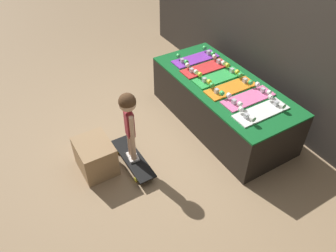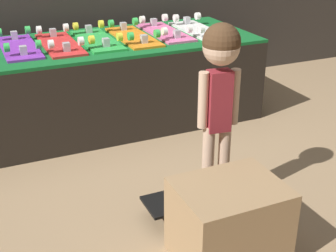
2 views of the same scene
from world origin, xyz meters
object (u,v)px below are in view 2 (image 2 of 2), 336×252
(skateboard_orange_on_rack, at_px, (133,35))
(skateboard_white_on_rack, at_px, (199,29))
(skateboard_purple_on_rack, at_px, (19,46))
(skateboard_red_on_rack, at_px, (60,43))
(skateboard_green_on_rack, at_px, (97,39))
(skateboard_on_floor, at_px, (214,193))
(skateboard_pink_on_rack, at_px, (165,31))
(storage_box, at_px, (228,223))
(child, at_px, (220,79))

(skateboard_orange_on_rack, relative_size, skateboard_white_on_rack, 1.00)
(skateboard_purple_on_rack, bearing_deg, skateboard_red_on_rack, -6.41)
(skateboard_purple_on_rack, xyz_separation_m, skateboard_red_on_rack, (0.24, -0.03, 0.00))
(skateboard_red_on_rack, relative_size, skateboard_green_on_rack, 1.00)
(skateboard_green_on_rack, distance_m, skateboard_orange_on_rack, 0.25)
(skateboard_purple_on_rack, height_order, skateboard_on_floor, skateboard_purple_on_rack)
(skateboard_green_on_rack, relative_size, skateboard_pink_on_rack, 1.00)
(skateboard_purple_on_rack, distance_m, skateboard_orange_on_rack, 0.74)
(skateboard_red_on_rack, xyz_separation_m, storage_box, (0.31, -1.58, -0.41))
(child, bearing_deg, skateboard_pink_on_rack, 84.23)
(skateboard_orange_on_rack, xyz_separation_m, child, (-0.04, -1.22, 0.08))
(skateboard_purple_on_rack, bearing_deg, skateboard_pink_on_rack, 0.13)
(skateboard_red_on_rack, bearing_deg, skateboard_on_floor, -69.84)
(skateboard_red_on_rack, xyz_separation_m, skateboard_green_on_rack, (0.24, 0.01, 0.00))
(skateboard_pink_on_rack, height_order, skateboard_on_floor, skateboard_pink_on_rack)
(storage_box, bearing_deg, skateboard_on_floor, 68.93)
(skateboard_orange_on_rack, bearing_deg, skateboard_red_on_rack, 179.14)
(skateboard_orange_on_rack, bearing_deg, skateboard_white_on_rack, -1.12)
(skateboard_purple_on_rack, relative_size, skateboard_green_on_rack, 1.00)
(skateboard_on_floor, xyz_separation_m, storage_box, (-0.14, -0.35, 0.10))
(skateboard_green_on_rack, distance_m, skateboard_on_floor, 1.35)
(skateboard_orange_on_rack, bearing_deg, skateboard_green_on_rack, 176.61)
(skateboard_purple_on_rack, relative_size, skateboard_white_on_rack, 1.00)
(skateboard_pink_on_rack, relative_size, child, 0.74)
(skateboard_red_on_rack, relative_size, skateboard_orange_on_rack, 1.00)
(skateboard_green_on_rack, relative_size, child, 0.74)
(child, relative_size, storage_box, 1.93)
(skateboard_purple_on_rack, distance_m, storage_box, 1.75)
(skateboard_on_floor, bearing_deg, skateboard_orange_on_rack, 88.15)
(skateboard_red_on_rack, relative_size, child, 0.74)
(skateboard_purple_on_rack, height_order, skateboard_white_on_rack, same)
(skateboard_purple_on_rack, xyz_separation_m, skateboard_on_floor, (0.70, -1.25, -0.51))
(skateboard_green_on_rack, bearing_deg, skateboard_on_floor, -80.54)
(skateboard_purple_on_rack, bearing_deg, storage_box, -70.86)
(skateboard_green_on_rack, relative_size, storage_box, 1.42)
(skateboard_orange_on_rack, bearing_deg, skateboard_on_floor, -91.85)
(skateboard_green_on_rack, height_order, skateboard_orange_on_rack, same)
(skateboard_on_floor, distance_m, storage_box, 0.39)
(skateboard_orange_on_rack, height_order, storage_box, skateboard_orange_on_rack)
(skateboard_green_on_rack, distance_m, skateboard_white_on_rack, 0.73)
(skateboard_green_on_rack, height_order, storage_box, skateboard_green_on_rack)
(skateboard_white_on_rack, bearing_deg, skateboard_orange_on_rack, 178.88)
(skateboard_purple_on_rack, height_order, skateboard_green_on_rack, same)
(skateboard_red_on_rack, distance_m, skateboard_green_on_rack, 0.24)
(skateboard_green_on_rack, xyz_separation_m, skateboard_on_floor, (0.21, -1.23, -0.51))
(skateboard_green_on_rack, bearing_deg, skateboard_red_on_rack, -178.33)
(child, bearing_deg, skateboard_purple_on_rack, 125.97)
(skateboard_orange_on_rack, xyz_separation_m, skateboard_white_on_rack, (0.49, -0.01, 0.00))
(skateboard_orange_on_rack, distance_m, skateboard_pink_on_rack, 0.25)
(skateboard_white_on_rack, bearing_deg, skateboard_purple_on_rack, 177.92)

